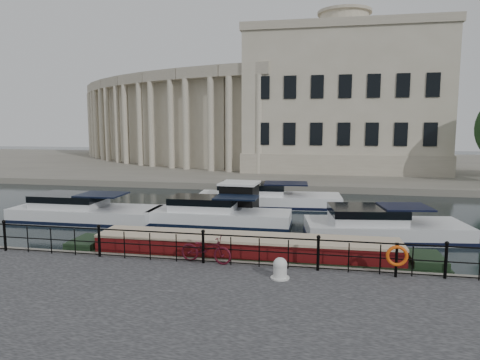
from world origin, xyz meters
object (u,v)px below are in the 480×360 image
life_ring_post (397,256)px  mooring_bollard (280,269)px  bicycle (206,249)px  narrowboat (245,257)px  harbour_hut (240,202)px

life_ring_post → mooring_bollard: bearing=-168.1°
mooring_bollard → bicycle: bearing=158.9°
narrowboat → bicycle: bearing=-129.4°
mooring_bollard → life_ring_post: bearing=11.9°
life_ring_post → narrowboat: (-5.23, 1.74, -0.89)m
narrowboat → harbour_hut: (-1.90, 8.55, 0.59)m
bicycle → mooring_bollard: bicycle is taller
mooring_bollard → harbour_hut: size_ratio=0.22×
life_ring_post → harbour_hut: harbour_hut is taller
mooring_bollard → narrowboat: 3.01m
bicycle → mooring_bollard: (2.74, -1.05, -0.18)m
mooring_bollard → narrowboat: mooring_bollard is taller
narrowboat → harbour_hut: size_ratio=4.77×
life_ring_post → bicycle: bearing=177.4°
bicycle → life_ring_post: 6.40m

